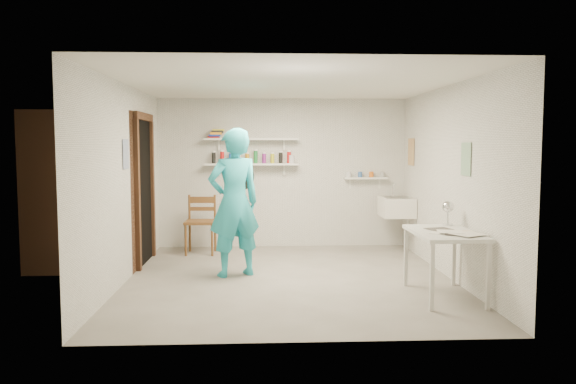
{
  "coord_description": "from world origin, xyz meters",
  "views": [
    {
      "loc": [
        -0.35,
        -6.85,
        1.67
      ],
      "look_at": [
        0.0,
        0.4,
        1.05
      ],
      "focal_mm": 35.0,
      "sensor_mm": 36.0,
      "label": 1
    }
  ],
  "objects_px": {
    "man": "(234,203)",
    "wall_clock": "(242,177)",
    "wooden_chair": "(201,222)",
    "work_table": "(444,264)",
    "desk_lamp": "(448,207)",
    "belfast_sink": "(397,207)"
  },
  "relations": [
    {
      "from": "man",
      "to": "wooden_chair",
      "type": "relative_size",
      "value": 1.92
    },
    {
      "from": "wall_clock",
      "to": "work_table",
      "type": "relative_size",
      "value": 0.31
    },
    {
      "from": "man",
      "to": "wooden_chair",
      "type": "height_order",
      "value": "man"
    },
    {
      "from": "wall_clock",
      "to": "wooden_chair",
      "type": "bearing_deg",
      "value": 93.67
    },
    {
      "from": "wall_clock",
      "to": "desk_lamp",
      "type": "distance_m",
      "value": 2.59
    },
    {
      "from": "man",
      "to": "work_table",
      "type": "xyz_separation_m",
      "value": [
        2.33,
        -1.12,
        -0.57
      ]
    },
    {
      "from": "man",
      "to": "wall_clock",
      "type": "distance_m",
      "value": 0.38
    },
    {
      "from": "wooden_chair",
      "to": "desk_lamp",
      "type": "bearing_deg",
      "value": -32.58
    },
    {
      "from": "man",
      "to": "desk_lamp",
      "type": "height_order",
      "value": "man"
    },
    {
      "from": "wall_clock",
      "to": "work_table",
      "type": "distance_m",
      "value": 2.75
    },
    {
      "from": "work_table",
      "to": "desk_lamp",
      "type": "height_order",
      "value": "desk_lamp"
    },
    {
      "from": "belfast_sink",
      "to": "work_table",
      "type": "bearing_deg",
      "value": -92.41
    },
    {
      "from": "belfast_sink",
      "to": "work_table",
      "type": "height_order",
      "value": "belfast_sink"
    },
    {
      "from": "belfast_sink",
      "to": "wooden_chair",
      "type": "bearing_deg",
      "value": -179.52
    },
    {
      "from": "work_table",
      "to": "man",
      "type": "bearing_deg",
      "value": 154.32
    },
    {
      "from": "belfast_sink",
      "to": "desk_lamp",
      "type": "height_order",
      "value": "desk_lamp"
    },
    {
      "from": "wall_clock",
      "to": "desk_lamp",
      "type": "height_order",
      "value": "wall_clock"
    },
    {
      "from": "belfast_sink",
      "to": "man",
      "type": "xyz_separation_m",
      "value": [
        -2.44,
        -1.5,
        0.24
      ]
    },
    {
      "from": "wooden_chair",
      "to": "desk_lamp",
      "type": "xyz_separation_m",
      "value": [
        3.09,
        -2.15,
        0.46
      ]
    },
    {
      "from": "wooden_chair",
      "to": "work_table",
      "type": "relative_size",
      "value": 0.89
    },
    {
      "from": "belfast_sink",
      "to": "man",
      "type": "height_order",
      "value": "man"
    },
    {
      "from": "wall_clock",
      "to": "wooden_chair",
      "type": "relative_size",
      "value": 0.34
    }
  ]
}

